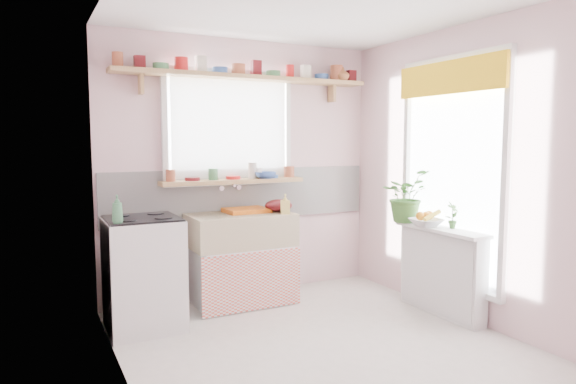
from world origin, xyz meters
TOP-DOWN VIEW (x-y plane):
  - room at (0.66, 0.86)m, footprint 3.20×3.20m
  - sink_unit at (-0.15, 1.29)m, footprint 0.95×0.65m
  - cooker at (-1.10, 1.05)m, footprint 0.58×0.58m
  - radiator_ledge at (1.30, 0.20)m, footprint 0.22×0.95m
  - windowsill at (-0.15, 1.48)m, footprint 1.40×0.22m
  - pine_shelf at (0.00, 1.47)m, footprint 2.52×0.24m
  - shelf_crockery at (0.00, 1.47)m, footprint 2.47×0.11m
  - sill_crockery at (-0.17, 1.48)m, footprint 1.35×0.11m
  - dish_tray at (-0.07, 1.36)m, footprint 0.41×0.31m
  - colander at (0.22, 1.26)m, footprint 0.30×0.30m
  - jade_plant at (1.21, 0.60)m, footprint 0.55×0.51m
  - fruit_bowl at (1.21, 0.32)m, footprint 0.29×0.29m
  - herb_pot at (1.33, 0.13)m, footprint 0.14×0.11m
  - soap_bottle_sink at (0.21, 1.10)m, footprint 0.11×0.11m
  - sill_cup at (0.11, 1.54)m, footprint 0.16×0.16m
  - sill_bowl at (0.16, 1.42)m, footprint 0.24×0.24m
  - shelf_vase at (1.04, 1.41)m, footprint 0.14×0.14m
  - cooker_bottle at (-1.32, 0.83)m, footprint 0.10×0.10m
  - fruit at (1.22, 0.32)m, footprint 0.20×0.14m

SIDE VIEW (x-z plane):
  - radiator_ledge at x=1.30m, z-range 0.01..0.78m
  - sink_unit at x=-0.15m, z-range -0.13..0.99m
  - cooker at x=-1.10m, z-range 0.00..0.92m
  - fruit_bowl at x=1.21m, z-range 0.78..0.84m
  - fruit at x=1.22m, z-range 0.82..0.92m
  - dish_tray at x=-0.07m, z-range 0.85..0.89m
  - herb_pot at x=1.33m, z-range 0.77..1.01m
  - colander at x=0.22m, z-range 0.85..0.97m
  - soap_bottle_sink at x=0.21m, z-range 0.85..1.04m
  - jade_plant at x=1.21m, z-range 0.78..1.26m
  - cooker_bottle at x=-1.32m, z-range 0.92..1.13m
  - windowsill at x=-0.15m, z-range 1.12..1.16m
  - sill_bowl at x=0.16m, z-range 1.16..1.22m
  - sill_cup at x=0.11m, z-range 1.16..1.26m
  - sill_crockery at x=-0.17m, z-range 1.16..1.28m
  - room at x=0.66m, z-range -0.23..2.97m
  - pine_shelf at x=0.00m, z-range 2.10..2.14m
  - shelf_crockery at x=0.00m, z-range 2.14..2.26m
  - shelf_vase at x=1.04m, z-range 2.14..2.28m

